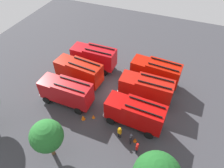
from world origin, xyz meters
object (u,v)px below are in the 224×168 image
Objects in this scene: firefighter_0 at (119,132)px; traffic_cone_2 at (135,140)px; fire_truck_2 at (146,88)px; firefighter_3 at (131,139)px; fire_truck_1 at (94,57)px; fire_truck_5 at (66,91)px; tree_1 at (47,136)px; fire_truck_3 at (79,71)px; firefighter_2 at (63,84)px; traffic_cone_1 at (93,116)px; firefighter_1 at (137,148)px; fire_truck_0 at (156,71)px; traffic_cone_0 at (83,117)px; fire_truck_4 at (135,113)px.

traffic_cone_2 is at bearing -71.23° from firefighter_0.
fire_truck_2 is 4.37× the size of firefighter_3.
fire_truck_1 and fire_truck_5 have the same top height.
fire_truck_2 is 1.36× the size of tree_1.
firefighter_2 is (1.55, 2.31, -1.17)m from fire_truck_3.
fire_truck_2 and fire_truck_5 have the same top height.
fire_truck_5 is at bearing -14.54° from traffic_cone_1.
fire_truck_1 is at bearing 135.16° from firefighter_1.
fire_truck_3 is (10.37, 4.08, 0.00)m from fire_truck_0.
tree_1 is (7.60, 15.58, 1.41)m from fire_truck_0.
tree_1 is at bearing 21.47° from firefighter_3.
firefighter_0 is 2.45× the size of traffic_cone_0.
traffic_cone_1 is (-4.77, 5.40, -1.86)m from fire_truck_3.
fire_truck_1 reaches higher than traffic_cone_0.
fire_truck_1 is at bearing -21.44° from fire_truck_2.
firefighter_2 is at bearing -44.12° from fire_truck_5.
firefighter_1 is 9.61m from tree_1.
fire_truck_3 is 1.03× the size of fire_truck_5.
firefighter_3 is (0.05, 11.15, -1.24)m from fire_truck_0.
fire_truck_3 is 12.78× the size of traffic_cone_1.
fire_truck_1 is 4.37× the size of firefighter_3.
firefighter_0 reaches higher than traffic_cone_0.
fire_truck_5 is at bearing 44.08° from fire_truck_0.
fire_truck_3 is 7.44m from traffic_cone_1.
traffic_cone_0 is at bearing 18.90° from fire_truck_4.
tree_1 reaches higher than fire_truck_0.
fire_truck_0 is at bearing -70.53° from firefighter_2.
firefighter_2 is 1.06× the size of firefighter_3.
firefighter_1 is (-0.93, 11.99, -1.19)m from fire_truck_0.
firefighter_0 is at bearing 148.18° from fire_truck_3.
traffic_cone_0 is (6.66, -0.97, -0.55)m from firefighter_3.
fire_truck_5 is 3.97× the size of firefighter_0.
fire_truck_4 is 4.06m from firefighter_1.
fire_truck_4 is 4.43× the size of firefighter_3.
fire_truck_4 reaches higher than traffic_cone_1.
tree_1 is (7.24, 11.69, 1.41)m from fire_truck_2.
traffic_cone_2 is (-5.98, 1.26, 0.02)m from traffic_cone_1.
fire_truck_4 is at bearing 114.53° from firefighter_1.
fire_truck_4 is at bearing 162.27° from fire_truck_3.
fire_truck_1 is at bearing 51.56° from firefighter_0.
fire_truck_4 is 2.95m from firefighter_0.
tree_1 reaches higher than fire_truck_1.
fire_truck_5 is at bearing -13.00° from traffic_cone_2.
firefighter_1 is 2.75× the size of traffic_cone_2.
tree_1 is at bearing 98.16° from fire_truck_1.
fire_truck_0 reaches higher than traffic_cone_1.
fire_truck_2 is 8.28m from firefighter_1.
traffic_cone_0 is at bearing -17.29° from firefighter_3.
firefighter_3 is 2.84× the size of traffic_cone_1.
tree_1 is (-2.33, 7.22, 1.41)m from fire_truck_5.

